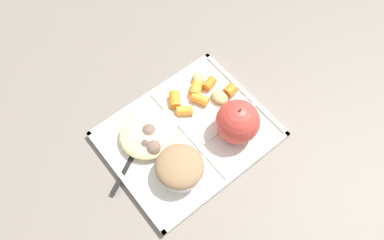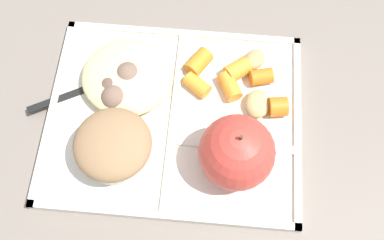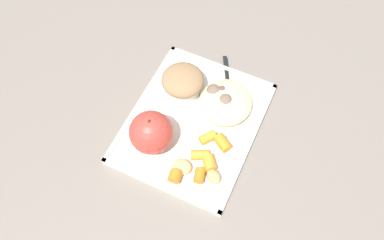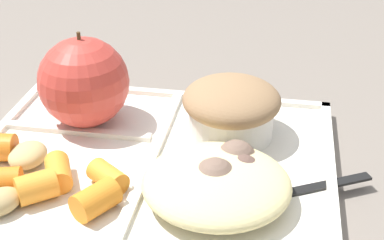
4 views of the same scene
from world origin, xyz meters
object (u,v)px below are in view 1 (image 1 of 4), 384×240
at_px(lunch_tray, 189,135).
at_px(green_apple, 238,122).
at_px(bran_muffin, 180,168).
at_px(plastic_fork, 132,156).

xyz_separation_m(lunch_tray, green_apple, (-0.08, 0.06, 0.05)).
relative_size(green_apple, bran_muffin, 1.03).
xyz_separation_m(lunch_tray, plastic_fork, (0.12, -0.03, 0.01)).
relative_size(green_apple, plastic_fork, 0.69).
bearing_deg(bran_muffin, green_apple, -180.00).
bearing_deg(plastic_fork, green_apple, 155.81).
bearing_deg(lunch_tray, plastic_fork, -15.07).
xyz_separation_m(green_apple, bran_muffin, (0.15, 0.00, -0.02)).
bearing_deg(bran_muffin, plastic_fork, -59.51).
height_order(lunch_tray, green_apple, green_apple).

